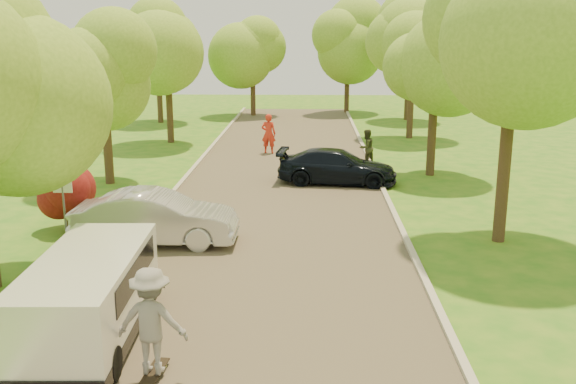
# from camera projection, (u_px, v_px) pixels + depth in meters

# --- Properties ---
(ground) EXTENTS (100.00, 100.00, 0.00)m
(ground) POSITION_uv_depth(u_px,v_px,m) (257.00, 308.00, 14.44)
(ground) COLOR #2B6F1A
(ground) RESTS_ON ground
(road) EXTENTS (8.00, 60.00, 0.01)m
(road) POSITION_uv_depth(u_px,v_px,m) (275.00, 211.00, 22.19)
(road) COLOR #4C4438
(road) RESTS_ON ground
(curb_left) EXTENTS (0.18, 60.00, 0.12)m
(curb_left) POSITION_uv_depth(u_px,v_px,m) (159.00, 209.00, 22.31)
(curb_left) COLOR #B2AD9E
(curb_left) RESTS_ON ground
(curb_right) EXTENTS (0.18, 60.00, 0.12)m
(curb_right) POSITION_uv_depth(u_px,v_px,m) (393.00, 211.00, 22.05)
(curb_right) COLOR #B2AD9E
(curb_right) RESTS_ON ground
(street_sign) EXTENTS (0.55, 0.06, 2.17)m
(street_sign) POSITION_uv_depth(u_px,v_px,m) (63.00, 195.00, 18.12)
(street_sign) COLOR #59595E
(street_sign) RESTS_ON ground
(red_shrub) EXTENTS (1.70, 1.70, 1.95)m
(red_shrub) POSITION_uv_depth(u_px,v_px,m) (66.00, 197.00, 19.70)
(red_shrub) COLOR #382619
(red_shrub) RESTS_ON ground
(tree_l_midb) EXTENTS (4.30, 4.20, 6.62)m
(tree_l_midb) POSITION_uv_depth(u_px,v_px,m) (107.00, 70.00, 25.17)
(tree_l_midb) COLOR #382619
(tree_l_midb) RESTS_ON ground
(tree_l_far) EXTENTS (4.92, 4.80, 7.79)m
(tree_l_far) POSITION_uv_depth(u_px,v_px,m) (171.00, 42.00, 34.64)
(tree_l_far) COLOR #382619
(tree_l_far) RESTS_ON ground
(tree_r_mida) EXTENTS (5.13, 5.00, 7.95)m
(tree_r_mida) POSITION_uv_depth(u_px,v_px,m) (522.00, 50.00, 17.71)
(tree_r_mida) COLOR #382619
(tree_r_mida) RESTS_ON ground
(tree_r_midb) EXTENTS (4.51, 4.40, 7.01)m
(tree_r_midb) POSITION_uv_depth(u_px,v_px,m) (441.00, 60.00, 26.61)
(tree_r_midb) COLOR #382619
(tree_r_midb) RESTS_ON ground
(tree_r_far) EXTENTS (5.33, 5.20, 8.34)m
(tree_r_far) POSITION_uv_depth(u_px,v_px,m) (418.00, 35.00, 36.05)
(tree_r_far) COLOR #382619
(tree_r_far) RESTS_ON ground
(tree_bg_a) EXTENTS (5.12, 5.00, 7.72)m
(tree_bg_a) POSITION_uv_depth(u_px,v_px,m) (160.00, 43.00, 42.51)
(tree_bg_a) COLOR #382619
(tree_bg_a) RESTS_ON ground
(tree_bg_b) EXTENTS (5.12, 5.00, 7.95)m
(tree_bg_b) POSITION_uv_depth(u_px,v_px,m) (413.00, 39.00, 43.84)
(tree_bg_b) COLOR #382619
(tree_bg_b) RESTS_ON ground
(tree_bg_c) EXTENTS (4.92, 4.80, 7.33)m
(tree_bg_c) POSITION_uv_depth(u_px,v_px,m) (255.00, 46.00, 46.26)
(tree_bg_c) COLOR #382619
(tree_bg_c) RESTS_ON ground
(tree_bg_d) EXTENTS (5.12, 5.00, 7.72)m
(tree_bg_d) POSITION_uv_depth(u_px,v_px,m) (351.00, 41.00, 47.90)
(tree_bg_d) COLOR #382619
(tree_bg_d) RESTS_ON ground
(minivan) EXTENTS (2.02, 4.78, 1.76)m
(minivan) POSITION_uv_depth(u_px,v_px,m) (89.00, 296.00, 12.76)
(minivan) COLOR white
(minivan) RESTS_ON ground
(silver_sedan) EXTENTS (4.74, 1.68, 1.56)m
(silver_sedan) POSITION_uv_depth(u_px,v_px,m) (156.00, 218.00, 18.64)
(silver_sedan) COLOR silver
(silver_sedan) RESTS_ON ground
(dark_sedan) EXTENTS (5.02, 2.48, 1.40)m
(dark_sedan) POSITION_uv_depth(u_px,v_px,m) (337.00, 167.00, 26.10)
(dark_sedan) COLOR black
(dark_sedan) RESTS_ON ground
(longboard) EXTENTS (0.36, 1.03, 0.12)m
(longboard) POSITION_uv_depth(u_px,v_px,m) (154.00, 372.00, 11.51)
(longboard) COLOR black
(longboard) RESTS_ON ground
(skateboarder) EXTENTS (1.32, 0.83, 1.96)m
(skateboarder) POSITION_uv_depth(u_px,v_px,m) (151.00, 321.00, 11.26)
(skateboarder) COLOR gray
(skateboarder) RESTS_ON longboard
(person_striped) EXTENTS (0.80, 0.59, 2.02)m
(person_striped) POSITION_uv_depth(u_px,v_px,m) (269.00, 134.00, 32.49)
(person_striped) COLOR red
(person_striped) RESTS_ON ground
(person_olive) EXTENTS (1.03, 1.02, 1.68)m
(person_olive) POSITION_uv_depth(u_px,v_px,m) (366.00, 148.00, 29.57)
(person_olive) COLOR #313721
(person_olive) RESTS_ON ground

